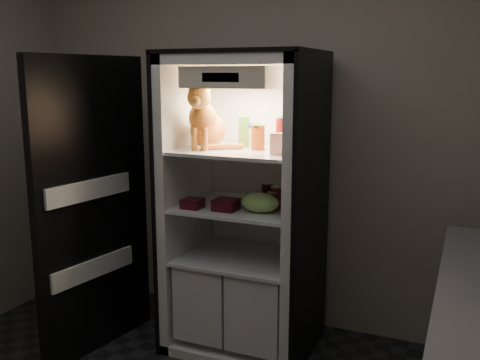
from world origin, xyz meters
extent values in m
plane|color=#AB9F8E|center=(0.00, 1.80, 1.35)|extent=(3.60, 0.00, 3.60)
cube|color=white|center=(0.00, 1.67, 0.93)|extent=(0.85, 0.06, 1.85)
cube|color=white|center=(-0.40, 1.35, 0.93)|extent=(0.06, 0.70, 1.85)
cube|color=white|center=(0.40, 1.35, 0.93)|extent=(0.06, 0.70, 1.85)
cube|color=white|center=(0.00, 1.35, 1.82)|extent=(0.85, 0.70, 0.06)
cube|color=white|center=(0.00, 1.35, 0.03)|extent=(0.85, 0.70, 0.06)
cube|color=black|center=(-0.44, 1.35, 0.93)|extent=(0.02, 0.72, 1.87)
cube|color=black|center=(0.44, 1.35, 0.93)|extent=(0.02, 0.72, 1.87)
cube|color=black|center=(0.00, 1.35, 1.86)|extent=(0.90, 0.72, 0.02)
cube|color=white|center=(0.00, 1.32, 1.28)|extent=(0.73, 0.62, 0.02)
cube|color=white|center=(0.00, 1.32, 0.93)|extent=(0.73, 0.62, 0.02)
cube|color=white|center=(-0.18, 1.32, 0.35)|extent=(0.34, 0.58, 0.48)
cube|color=white|center=(0.18, 1.32, 0.35)|extent=(0.34, 0.58, 0.48)
cube|color=white|center=(0.00, 1.32, 0.60)|extent=(0.73, 0.62, 0.02)
cube|color=#F7E5CA|center=(0.00, 1.11, 1.72)|extent=(0.52, 0.18, 0.12)
cube|color=black|center=(0.00, 1.02, 1.72)|extent=(0.22, 0.01, 0.05)
cube|color=black|center=(-0.85, 0.96, 0.93)|extent=(0.21, 0.87, 1.85)
cube|color=white|center=(-0.84, 0.90, 0.55)|extent=(0.17, 0.64, 0.12)
cube|color=white|center=(-0.84, 0.90, 1.05)|extent=(0.17, 0.64, 0.12)
ellipsoid|color=#CB691A|center=(-0.23, 1.32, 1.39)|extent=(0.25, 0.29, 0.22)
ellipsoid|color=#CB691A|center=(-0.21, 1.22, 1.48)|extent=(0.20, 0.18, 0.19)
sphere|color=orange|center=(-0.20, 1.15, 1.60)|extent=(0.16, 0.16, 0.14)
sphere|color=orange|center=(-0.19, 1.10, 1.59)|extent=(0.07, 0.07, 0.06)
cone|color=orange|center=(-0.25, 1.16, 1.67)|extent=(0.06, 0.06, 0.06)
cone|color=orange|center=(-0.16, 1.17, 1.67)|extent=(0.06, 0.06, 0.06)
cylinder|color=#CB691A|center=(-0.24, 1.15, 1.36)|extent=(0.04, 0.04, 0.14)
cylinder|color=#CB691A|center=(-0.17, 1.16, 1.36)|extent=(0.04, 0.04, 0.14)
cylinder|color=#CB691A|center=(-0.10, 1.25, 1.31)|extent=(0.23, 0.17, 0.04)
cylinder|color=#238235|center=(-0.02, 1.41, 1.38)|extent=(0.07, 0.07, 0.18)
cylinder|color=#238235|center=(-0.02, 1.41, 1.47)|extent=(0.07, 0.07, 0.02)
cylinder|color=white|center=(0.02, 1.45, 1.35)|extent=(0.10, 0.10, 0.12)
cylinder|color=#1843AE|center=(0.02, 1.45, 1.42)|extent=(0.10, 0.10, 0.02)
cylinder|color=maroon|center=(0.10, 1.33, 1.36)|extent=(0.08, 0.08, 0.13)
cylinder|color=#AD842E|center=(0.10, 1.33, 1.43)|extent=(0.08, 0.08, 0.01)
cylinder|color=#A01A15|center=(0.26, 1.36, 1.39)|extent=(0.12, 0.12, 0.20)
cylinder|color=white|center=(0.26, 1.36, 1.49)|extent=(0.13, 0.13, 0.02)
cube|color=silver|center=(0.27, 1.19, 1.35)|extent=(0.07, 0.07, 0.12)
cylinder|color=black|center=(0.14, 1.40, 1.01)|extent=(0.07, 0.07, 0.13)
cylinder|color=#B2B2B2|center=(0.14, 1.40, 1.07)|extent=(0.07, 0.07, 0.00)
cylinder|color=black|center=(0.23, 1.32, 1.01)|extent=(0.07, 0.07, 0.13)
cylinder|color=#B2B2B2|center=(0.23, 1.32, 1.08)|extent=(0.08, 0.08, 0.00)
cylinder|color=black|center=(0.22, 1.27, 0.99)|extent=(0.06, 0.06, 0.11)
cylinder|color=#B2B2B2|center=(0.22, 1.27, 1.05)|extent=(0.06, 0.06, 0.00)
cylinder|color=#503417|center=(0.05, 1.33, 0.98)|extent=(0.06, 0.06, 0.07)
cylinder|color=#B2B2B2|center=(0.05, 1.33, 1.02)|extent=(0.06, 0.06, 0.01)
ellipsoid|color=#7CB856|center=(0.16, 1.21, 1.00)|extent=(0.23, 0.17, 0.11)
cube|color=#440B1C|center=(-0.25, 1.13, 0.97)|extent=(0.12, 0.12, 0.06)
cube|color=#440B1C|center=(-0.04, 1.17, 0.97)|extent=(0.13, 0.13, 0.07)
camera|label=1|loc=(1.27, -1.64, 1.74)|focal=40.00mm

